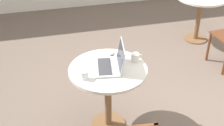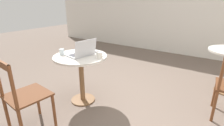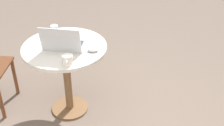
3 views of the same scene
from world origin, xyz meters
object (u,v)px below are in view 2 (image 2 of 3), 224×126
cafe_table_near (81,65)px  drinking_glass (62,52)px  mouse (97,51)px  chair_near_front (23,96)px  mug (99,55)px  laptop (82,52)px

cafe_table_near → drinking_glass: 0.34m
mouse → drinking_glass: drinking_glass is taller
cafe_table_near → drinking_glass: size_ratio=8.98×
chair_near_front → drinking_glass: (-0.16, 0.74, 0.32)m
mug → cafe_table_near: bearing=-167.5°
mug → chair_near_front: bearing=-112.7°
mug → drinking_glass: bearing=-161.4°
laptop → drinking_glass: laptop is taller
cafe_table_near → laptop: size_ratio=1.94×
mug → laptop: bearing=-166.9°
cafe_table_near → laptop: laptop is taller
mug → drinking_glass: 0.58m
cafe_table_near → mouse: bearing=70.4°
mouse → mug: bearing=-43.8°
chair_near_front → mouse: size_ratio=9.22×
laptop → mug: bearing=13.1°
laptop → drinking_glass: (-0.28, -0.12, -0.01)m
cafe_table_near → mouse: size_ratio=7.71×
laptop → mouse: 0.27m
laptop → chair_near_front: bearing=-98.0°
chair_near_front → drinking_glass: chair_near_front is taller
cafe_table_near → laptop: bearing=7.9°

